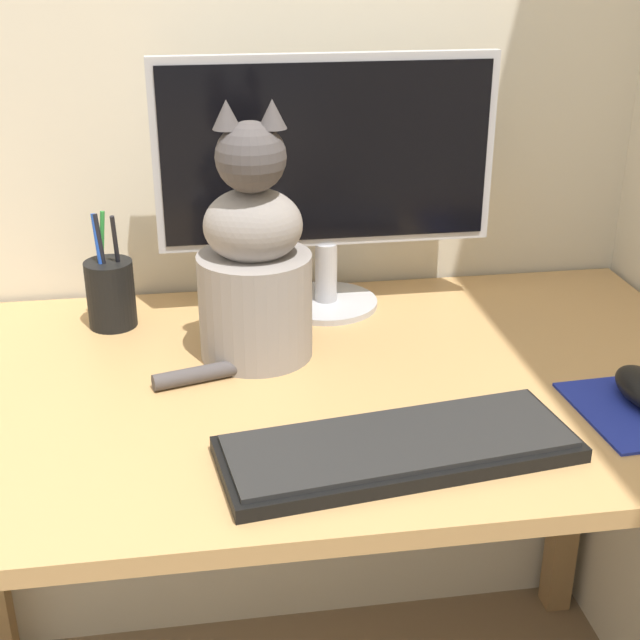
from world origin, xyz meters
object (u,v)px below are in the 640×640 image
at_px(monitor, 326,169).
at_px(keyboard, 398,448).
at_px(cat, 254,266).
at_px(pen_cup, 111,292).

relative_size(monitor, keyboard, 1.21).
xyz_separation_m(cat, pen_cup, (-0.21, 0.14, -0.08)).
height_order(cat, pen_cup, cat).
height_order(monitor, keyboard, monitor).
xyz_separation_m(monitor, keyboard, (0.01, -0.46, -0.22)).
bearing_deg(cat, keyboard, -59.92).
relative_size(keyboard, pen_cup, 2.41).
bearing_deg(keyboard, monitor, 83.85).
relative_size(cat, pen_cup, 2.04).
bearing_deg(keyboard, cat, 107.72).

